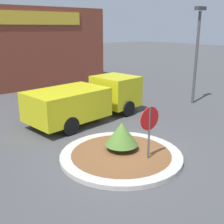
# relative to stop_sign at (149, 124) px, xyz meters

# --- Properties ---
(ground_plane) EXTENTS (120.00, 120.00, 0.00)m
(ground_plane) POSITION_rel_stop_sign_xyz_m (-0.50, 0.85, -1.39)
(ground_plane) COLOR #474749
(traffic_island) EXTENTS (4.35, 4.35, 0.16)m
(traffic_island) POSITION_rel_stop_sign_xyz_m (-0.50, 0.85, -1.31)
(traffic_island) COLOR #BCB7AD
(traffic_island) RESTS_ON ground_plane
(stop_sign) EXTENTS (0.81, 0.07, 2.01)m
(stop_sign) POSITION_rel_stop_sign_xyz_m (0.00, 0.00, 0.00)
(stop_sign) COLOR #4C4C51
(stop_sign) RESTS_ON ground_plane
(island_shrub) EXTENTS (1.21, 1.21, 1.04)m
(island_shrub) POSITION_rel_stop_sign_xyz_m (-0.28, 1.10, -0.61)
(island_shrub) COLOR brown
(island_shrub) RESTS_ON traffic_island
(utility_truck) EXTENTS (6.28, 3.06, 1.95)m
(utility_truck) POSITION_rel_stop_sign_xyz_m (0.86, 5.19, -0.33)
(utility_truck) COLOR gold
(utility_truck) RESTS_ON ground_plane
(storefront_building) EXTENTS (15.15, 6.07, 5.88)m
(storefront_building) POSITION_rel_stop_sign_xyz_m (0.23, 16.47, 1.55)
(storefront_building) COLOR brown
(storefront_building) RESTS_ON ground_plane
(light_pole) EXTENTS (0.70, 0.30, 5.57)m
(light_pole) POSITION_rel_stop_sign_xyz_m (7.72, 4.00, 1.93)
(light_pole) COLOR #4C4C51
(light_pole) RESTS_ON ground_plane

